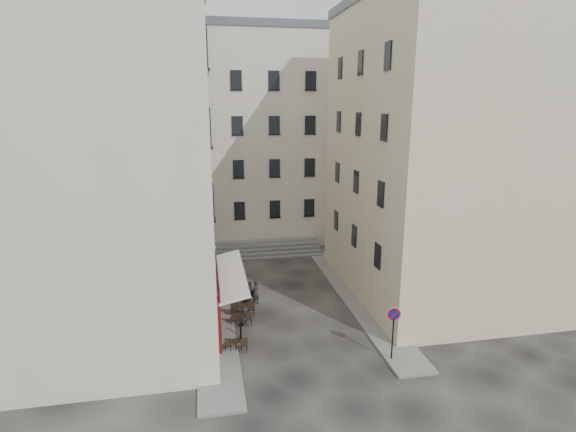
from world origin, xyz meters
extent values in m
plane|color=black|center=(0.00, 0.00, 0.00)|extent=(90.00, 90.00, 0.00)
cube|color=slate|center=(-4.50, 4.00, 0.06)|extent=(2.00, 22.00, 0.12)
cube|color=slate|center=(4.50, 3.00, 0.06)|extent=(2.00, 18.00, 0.12)
cube|color=beige|center=(-10.50, 3.00, 10.00)|extent=(12.00, 16.00, 20.00)
cube|color=beige|center=(10.50, 3.50, 9.00)|extent=(12.00, 14.00, 18.00)
cube|color=beige|center=(-1.00, 19.00, 9.00)|extent=(18.00, 10.00, 18.00)
cube|color=#4F535A|center=(-1.00, 19.00, 18.30)|extent=(18.20, 10.20, 0.60)
cube|color=#440909|center=(-4.42, 1.00, 1.75)|extent=(0.25, 7.00, 3.50)
cube|color=black|center=(-4.38, 1.00, 1.40)|extent=(0.06, 3.85, 2.00)
cube|color=silver|center=(-3.60, 1.00, 2.95)|extent=(1.58, 7.30, 0.41)
cube|color=#575553|center=(0.00, 11.90, 0.10)|extent=(9.00, 1.80, 0.20)
cube|color=#575553|center=(0.00, 12.35, 0.30)|extent=(9.00, 1.80, 0.20)
cube|color=#575553|center=(0.00, 12.80, 0.50)|extent=(9.00, 1.80, 0.20)
cube|color=#575553|center=(0.00, 13.25, 0.70)|extent=(9.00, 1.80, 0.20)
cylinder|color=black|center=(-3.25, -1.00, 0.45)|extent=(0.10, 0.10, 0.90)
sphere|color=black|center=(-3.25, -1.00, 0.92)|extent=(0.12, 0.12, 0.12)
cylinder|color=black|center=(-3.25, 2.50, 0.45)|extent=(0.10, 0.10, 0.90)
sphere|color=black|center=(-3.25, 2.50, 0.92)|extent=(0.12, 0.12, 0.12)
cylinder|color=black|center=(-3.25, 6.00, 0.45)|extent=(0.10, 0.10, 0.90)
sphere|color=black|center=(-3.25, 6.00, 0.92)|extent=(0.12, 0.12, 0.12)
cylinder|color=black|center=(3.80, -4.45, 1.38)|extent=(0.07, 0.07, 2.75)
cylinder|color=#AB0B1C|center=(3.80, -4.45, 2.48)|extent=(0.63, 0.16, 0.64)
cylinder|color=navy|center=(3.80, -4.48, 2.48)|extent=(0.46, 0.13, 0.46)
cube|color=#AB0B1C|center=(3.80, -4.50, 2.48)|extent=(0.37, 0.10, 0.37)
cylinder|color=black|center=(-3.60, -2.31, 0.06)|extent=(0.32, 0.32, 0.02)
cylinder|color=black|center=(-3.60, -2.31, 0.36)|extent=(0.05, 0.05, 0.63)
cylinder|color=black|center=(-3.60, -2.31, 0.65)|extent=(0.54, 0.54, 0.04)
cube|color=black|center=(-3.19, -2.31, 0.41)|extent=(0.34, 0.34, 0.81)
cube|color=black|center=(-4.01, -2.22, 0.41)|extent=(0.34, 0.34, 0.81)
cylinder|color=black|center=(-3.09, 0.44, 0.06)|extent=(0.33, 0.33, 0.02)
cylinder|color=black|center=(-3.09, 0.44, 0.36)|extent=(0.05, 0.05, 0.64)
cylinder|color=black|center=(-3.09, 0.44, 0.65)|extent=(0.54, 0.54, 0.04)
cube|color=black|center=(-2.68, 0.44, 0.41)|extent=(0.35, 0.35, 0.82)
cube|color=black|center=(-3.50, 0.53, 0.41)|extent=(0.35, 0.35, 0.82)
cylinder|color=black|center=(-2.93, 1.46, 0.08)|extent=(0.39, 0.39, 0.02)
cylinder|color=black|center=(-2.93, 1.46, 0.43)|extent=(0.05, 0.05, 0.76)
cylinder|color=black|center=(-2.93, 1.46, 0.78)|extent=(0.65, 0.65, 0.04)
cube|color=black|center=(-2.44, 1.46, 0.49)|extent=(0.41, 0.41, 0.97)
cube|color=black|center=(-3.41, 1.57, 0.49)|extent=(0.41, 0.41, 0.97)
cylinder|color=black|center=(-2.63, 3.48, 0.06)|extent=(0.32, 0.32, 0.02)
cylinder|color=black|center=(-2.63, 3.48, 0.36)|extent=(0.04, 0.04, 0.63)
cylinder|color=black|center=(-2.63, 3.48, 0.64)|extent=(0.54, 0.54, 0.04)
cube|color=black|center=(-2.22, 3.48, 0.40)|extent=(0.34, 0.34, 0.81)
cube|color=black|center=(-3.03, 3.57, 0.40)|extent=(0.34, 0.34, 0.81)
cylinder|color=black|center=(-2.74, 4.62, 0.07)|extent=(0.37, 0.37, 0.02)
cylinder|color=black|center=(-2.74, 4.62, 0.41)|extent=(0.05, 0.05, 0.72)
cylinder|color=black|center=(-2.74, 4.62, 0.75)|extent=(0.62, 0.62, 0.04)
cube|color=black|center=(-2.28, 4.62, 0.47)|extent=(0.39, 0.39, 0.93)
cube|color=black|center=(-3.21, 4.72, 0.47)|extent=(0.39, 0.39, 0.93)
imported|color=black|center=(-1.98, 3.11, 0.81)|extent=(0.69, 0.69, 1.62)
camera|label=1|loc=(-4.80, -22.74, 12.18)|focal=28.00mm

